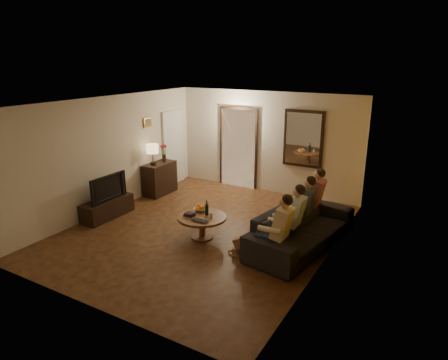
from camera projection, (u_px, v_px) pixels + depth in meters
The scene contains 33 objects.
floor at pixel (204, 230), 8.18m from camera, with size 5.00×6.00×0.01m, color #3A190F.
ceiling at pixel (202, 102), 7.42m from camera, with size 5.00×6.00×0.01m, color white.
back_wall at pixel (266, 142), 10.28m from camera, with size 5.00×0.02×2.60m, color beige.
front_wall at pixel (81, 222), 5.32m from camera, with size 5.00×0.02×2.60m, color beige.
left_wall at pixel (110, 155), 8.99m from camera, with size 0.02×6.00×2.60m, color beige.
right_wall at pixel (330, 190), 6.61m from camera, with size 0.02×6.00×2.60m, color beige.
orange_accent at pixel (329, 190), 6.61m from camera, with size 0.01×6.00×2.60m, color #B8781F.
kitchen_doorway at pixel (238, 149), 10.72m from camera, with size 1.00×0.06×2.10m, color #FFE0A5.
door_trim at pixel (238, 149), 10.71m from camera, with size 1.12×0.04×2.22m, color black.
fridge_glimpse at pixel (247, 155), 10.65m from camera, with size 0.45×0.03×1.70m, color silver.
mirror_frame at pixel (303, 139), 9.71m from camera, with size 1.00×0.05×1.40m, color black.
mirror_glass at pixel (303, 139), 9.69m from camera, with size 0.86×0.02×1.26m, color white.
white_door at pixel (173, 148), 10.96m from camera, with size 0.06×0.85×2.04m, color white.
framed_art at pixel (148, 123), 9.89m from camera, with size 0.03×0.28×0.24m, color #B28C33.
art_canvas at pixel (148, 123), 9.89m from camera, with size 0.01×0.22×0.18m, color brown.
dresser at pixel (160, 178), 10.29m from camera, with size 0.45×0.92×0.82m, color black.
table_lamp at pixel (153, 155), 9.91m from camera, with size 0.30×0.30×0.54m, color beige, non-canonical shape.
flower_vase at pixel (164, 153), 10.29m from camera, with size 0.14×0.14×0.44m, color #A8122E, non-canonical shape.
tv_stand at pixel (107, 208), 8.82m from camera, with size 0.45×1.23×0.41m, color black.
tv at pixel (105, 187), 8.68m from camera, with size 0.13×0.99×0.57m, color black.
sofa at pixel (302, 228), 7.39m from camera, with size 0.99×2.54×0.74m, color black.
person_a at pixel (279, 233), 6.63m from camera, with size 0.60×0.40×1.20m, color tan, non-canonical shape.
person_b at pixel (292, 221), 7.13m from camera, with size 0.60×0.40×1.20m, color tan, non-canonical shape.
person_c at pixel (303, 210), 7.62m from camera, with size 0.60×0.40×1.20m, color tan, non-canonical shape.
person_d at pixel (313, 201), 8.12m from camera, with size 0.60×0.40×1.20m, color tan, non-canonical shape.
dog at pixel (247, 242), 7.02m from camera, with size 0.56×0.24×0.56m, color #966A45, non-canonical shape.
coffee_table at pixel (202, 227), 7.80m from camera, with size 0.96×0.96×0.45m, color brown.
bowl at pixel (200, 209), 8.00m from camera, with size 0.26×0.26×0.06m, color white.
oranges at pixel (200, 206), 7.98m from camera, with size 0.20×0.20×0.08m, color orange, non-canonical shape.
wine_bottle at pixel (207, 208), 7.75m from camera, with size 0.07×0.07×0.31m, color black, non-canonical shape.
wine_glass at pixel (211, 215), 7.68m from camera, with size 0.06×0.06×0.10m, color silver.
book_stack at pixel (190, 214), 7.75m from camera, with size 0.20×0.15×0.07m, color black, non-canonical shape.
laptop at pixel (198, 221), 7.45m from camera, with size 0.33×0.21×0.03m, color black.
Camera 1 is at (4.11, -6.30, 3.40)m, focal length 32.00 mm.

